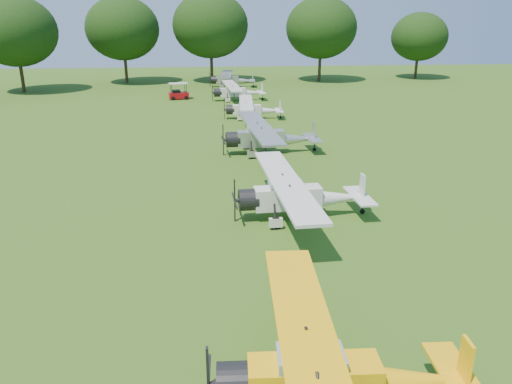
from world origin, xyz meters
The scene contains 9 objects.
ground centered at (0.00, 0.00, 0.00)m, with size 160.00×160.00×0.00m, color #274912.
tree_belt centered at (3.57, 0.16, 8.03)m, with size 137.36×130.27×14.52m.
aircraft_2 centered at (-0.04, -10.53, 1.26)m, with size 6.87×10.93×2.15m.
aircraft_3 centered at (1.37, 2.51, 1.27)m, with size 6.93×11.02×2.17m.
aircraft_4 centered at (1.37, 14.94, 1.32)m, with size 7.21×11.48×2.26m.
aircraft_5 centered at (1.31, 27.85, 1.06)m, with size 5.80×9.23×1.82m.
aircraft_6 centered at (0.56, 38.99, 1.16)m, with size 6.34×10.10×1.99m.
aircraft_7 centered at (0.44, 50.72, 1.18)m, with size 6.44×10.26×2.02m.
golf_cart centered at (-6.40, 40.62, 0.64)m, with size 2.48×1.82×1.92m.
Camera 1 is at (-2.96, -20.40, 9.65)m, focal length 35.00 mm.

